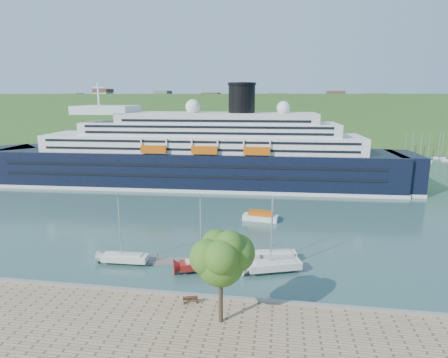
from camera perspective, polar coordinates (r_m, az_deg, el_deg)
ground at (r=46.14m, az=-8.74°, el=-17.87°), size 400.00×400.00×0.00m
far_hillside at (r=183.58m, az=4.84°, el=9.03°), size 400.00×50.00×24.00m
quay_coping at (r=45.40m, az=-8.87°, el=-16.74°), size 220.00×0.50×0.30m
cruise_ship at (r=97.59m, az=-4.70°, el=6.66°), size 118.76×22.30×26.53m
park_bench at (r=43.21m, az=-5.17°, el=-17.68°), size 1.80×1.11×1.07m
promenade_tree at (r=37.74m, az=-0.51°, el=-14.18°), size 6.38×6.38×10.56m
floating_pontoon at (r=54.58m, az=-4.31°, el=-12.48°), size 16.58×3.82×0.37m
sailboat_white_near at (r=54.26m, az=-15.08°, el=-8.01°), size 7.16×2.21×9.17m
sailboat_red at (r=50.52m, az=-2.97°, el=-8.80°), size 7.78×4.74×9.74m
sailboat_white_far at (r=50.29m, az=7.83°, el=-8.70°), size 8.21×4.64×10.24m
tender_launch at (r=71.90m, az=5.56°, el=-5.59°), size 6.87×3.11×1.83m
sailboat_extra at (r=54.10m, az=7.85°, el=-7.99°), size 7.01×3.26×8.73m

